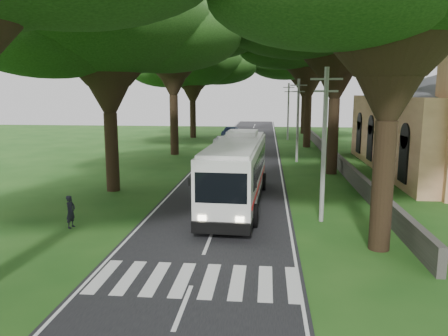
{
  "coord_description": "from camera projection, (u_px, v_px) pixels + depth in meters",
  "views": [
    {
      "loc": [
        2.57,
        -16.72,
        6.76
      ],
      "look_at": [
        -0.0,
        9.28,
        2.2
      ],
      "focal_mm": 35.0,
      "sensor_mm": 36.0,
      "label": 1
    }
  ],
  "objects": [
    {
      "name": "ground",
      "position": [
        202.0,
        260.0,
        17.8
      ],
      "size": [
        140.0,
        140.0,
        0.0
      ],
      "primitive_type": "plane",
      "color": "#1A4714",
      "rests_on": "ground"
    },
    {
      "name": "road",
      "position": [
        240.0,
        163.0,
        42.31
      ],
      "size": [
        8.0,
        120.0,
        0.04
      ],
      "primitive_type": "cube",
      "color": "black",
      "rests_on": "ground"
    },
    {
      "name": "crosswalk",
      "position": [
        194.0,
        281.0,
        15.84
      ],
      "size": [
        8.0,
        3.0,
        0.01
      ],
      "primitive_type": "cube",
      "color": "silver",
      "rests_on": "ground"
    },
    {
      "name": "property_wall",
      "position": [
        336.0,
        159.0,
        40.35
      ],
      "size": [
        0.35,
        50.0,
        1.2
      ],
      "primitive_type": "cube",
      "color": "#383533",
      "rests_on": "ground"
    },
    {
      "name": "pole_near",
      "position": [
        324.0,
        143.0,
        22.43
      ],
      "size": [
        1.6,
        0.24,
        8.0
      ],
      "color": "gray",
      "rests_on": "ground"
    },
    {
      "name": "pole_mid",
      "position": [
        298.0,
        119.0,
        42.04
      ],
      "size": [
        1.6,
        0.24,
        8.0
      ],
      "color": "gray",
      "rests_on": "ground"
    },
    {
      "name": "pole_far",
      "position": [
        288.0,
        110.0,
        61.64
      ],
      "size": [
        1.6,
        0.24,
        8.0
      ],
      "color": "gray",
      "rests_on": "ground"
    },
    {
      "name": "tree_l_mida",
      "position": [
        106.0,
        29.0,
        28.49
      ],
      "size": [
        14.58,
        14.58,
        13.98
      ],
      "color": "black",
      "rests_on": "ground"
    },
    {
      "name": "tree_l_midb",
      "position": [
        172.0,
        31.0,
        45.69
      ],
      "size": [
        15.37,
        15.37,
        16.48
      ],
      "color": "black",
      "rests_on": "ground"
    },
    {
      "name": "tree_l_far",
      "position": [
        192.0,
        64.0,
        63.83
      ],
      "size": [
        15.6,
        15.6,
        14.14
      ],
      "color": "black",
      "rests_on": "ground"
    },
    {
      "name": "tree_r_mida",
      "position": [
        338.0,
        16.0,
        34.45
      ],
      "size": [
        16.11,
        16.11,
        16.2
      ],
      "color": "black",
      "rests_on": "ground"
    },
    {
      "name": "tree_r_midb",
      "position": [
        310.0,
        42.0,
        52.15
      ],
      "size": [
        15.32,
        15.32,
        16.04
      ],
      "color": "black",
      "rests_on": "ground"
    },
    {
      "name": "tree_r_far",
      "position": [
        305.0,
        59.0,
        69.8
      ],
      "size": [
        15.96,
        15.96,
        15.52
      ],
      "color": "black",
      "rests_on": "ground"
    },
    {
      "name": "coach_bus",
      "position": [
        237.0,
        171.0,
        26.27
      ],
      "size": [
        3.52,
        13.27,
        3.88
      ],
      "rotation": [
        0.0,
        0.0,
        -0.04
      ],
      "color": "white",
      "rests_on": "ground"
    },
    {
      "name": "distant_car_a",
      "position": [
        222.0,
        141.0,
        53.98
      ],
      "size": [
        2.9,
        4.74,
        1.51
      ],
      "primitive_type": "imported",
      "rotation": [
        0.0,
        0.0,
        3.41
      ],
      "color": "#A5A5A9",
      "rests_on": "road"
    },
    {
      "name": "distant_car_b",
      "position": [
        230.0,
        132.0,
        66.47
      ],
      "size": [
        2.49,
        4.67,
        1.46
      ],
      "primitive_type": "imported",
      "rotation": [
        0.0,
        0.0,
        -0.22
      ],
      "color": "navy",
      "rests_on": "road"
    },
    {
      "name": "pedestrian",
      "position": [
        71.0,
        212.0,
        21.93
      ],
      "size": [
        0.49,
        0.66,
        1.65
      ],
      "primitive_type": "imported",
      "rotation": [
        0.0,
        0.0,
        1.4
      ],
      "color": "black",
      "rests_on": "ground"
    }
  ]
}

